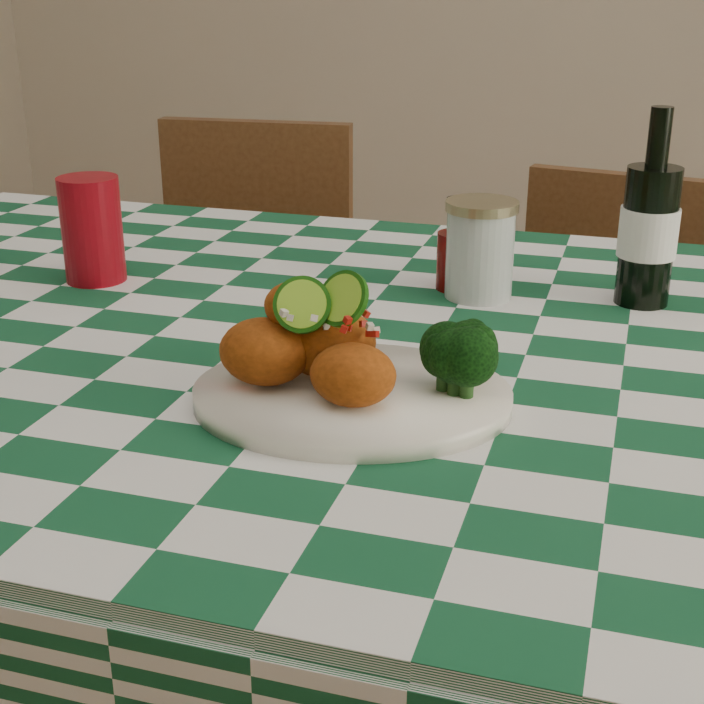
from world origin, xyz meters
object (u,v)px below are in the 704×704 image
(dining_table, at_px, (345,621))
(fried_chicken_pile, at_px, (329,333))
(plate, at_px, (352,397))
(beer_bottle, at_px, (651,208))
(ketchup_bottle, at_px, (458,244))
(wooden_chair_left, at_px, (235,355))
(wooden_chair_right, at_px, (588,410))
(mason_jar, at_px, (480,249))
(red_tumbler, at_px, (92,230))

(dining_table, bearing_deg, fried_chicken_pile, -76.99)
(plate, distance_m, beer_bottle, 0.48)
(fried_chicken_pile, bearing_deg, ketchup_bottle, 83.09)
(beer_bottle, bearing_deg, fried_chicken_pile, -125.08)
(ketchup_bottle, xyz_separation_m, wooden_chair_left, (-0.54, 0.49, -0.41))
(wooden_chair_right, bearing_deg, wooden_chair_left, -169.32)
(mason_jar, bearing_deg, dining_table, -123.45)
(dining_table, distance_m, beer_bottle, 0.64)
(red_tumbler, height_order, wooden_chair_left, red_tumbler)
(fried_chicken_pile, relative_size, wooden_chair_left, 0.19)
(fried_chicken_pile, relative_size, ketchup_bottle, 1.40)
(beer_bottle, bearing_deg, wooden_chair_left, 148.03)
(wooden_chair_left, bearing_deg, wooden_chair_right, -3.97)
(red_tumbler, relative_size, wooden_chair_left, 0.16)
(beer_bottle, relative_size, wooden_chair_left, 0.27)
(fried_chicken_pile, height_order, mason_jar, fried_chicken_pile)
(dining_table, xyz_separation_m, ketchup_bottle, (0.09, 0.20, 0.45))
(fried_chicken_pile, distance_m, red_tumbler, 0.50)
(ketchup_bottle, height_order, wooden_chair_left, ketchup_bottle)
(mason_jar, height_order, wooden_chair_left, mason_jar)
(red_tumbler, bearing_deg, wooden_chair_right, 44.07)
(dining_table, relative_size, ketchup_bottle, 13.92)
(dining_table, height_order, wooden_chair_left, wooden_chair_left)
(ketchup_bottle, relative_size, wooden_chair_right, 0.15)
(dining_table, relative_size, fried_chicken_pile, 9.97)
(ketchup_bottle, height_order, wooden_chair_right, ketchup_bottle)
(mason_jar, height_order, beer_bottle, beer_bottle)
(dining_table, xyz_separation_m, fried_chicken_pile, (0.04, -0.18, 0.46))
(red_tumbler, height_order, mason_jar, red_tumbler)
(red_tumbler, xyz_separation_m, ketchup_bottle, (0.46, 0.10, -0.01))
(beer_bottle, bearing_deg, plate, -122.85)
(dining_table, relative_size, beer_bottle, 6.95)
(dining_table, bearing_deg, red_tumbler, 165.00)
(ketchup_bottle, bearing_deg, fried_chicken_pile, -96.91)
(fried_chicken_pile, xyz_separation_m, ketchup_bottle, (0.05, 0.38, -0.01))
(plate, distance_m, mason_jar, 0.37)
(plate, xyz_separation_m, beer_bottle, (0.25, 0.39, 0.11))
(beer_bottle, height_order, wooden_chair_left, beer_bottle)
(mason_jar, xyz_separation_m, wooden_chair_left, (-0.57, 0.51, -0.41))
(fried_chicken_pile, bearing_deg, wooden_chair_left, 119.36)
(beer_bottle, bearing_deg, dining_table, -145.78)
(fried_chicken_pile, xyz_separation_m, wooden_chair_right, (0.21, 0.89, -0.45))
(plate, bearing_deg, dining_table, 109.60)
(plate, height_order, wooden_chair_right, wooden_chair_right)
(ketchup_bottle, bearing_deg, plate, -93.60)
(plate, relative_size, wooden_chair_right, 0.37)
(plate, relative_size, ketchup_bottle, 2.55)
(fried_chicken_pile, height_order, wooden_chair_right, fried_chicken_pile)
(ketchup_bottle, bearing_deg, wooden_chair_left, 137.59)
(red_tumbler, relative_size, beer_bottle, 0.58)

